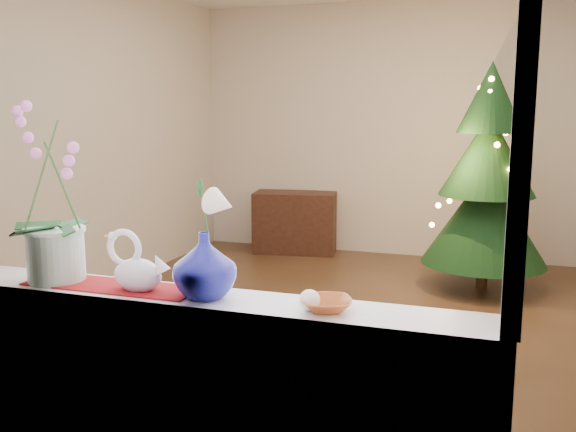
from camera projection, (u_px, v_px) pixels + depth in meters
name	position (u px, v px, depth m)	size (l,w,h in m)	color
ground	(347.00, 327.00, 4.72)	(5.00, 5.00, 0.00)	#372516
wall_back	(404.00, 131.00, 6.83)	(4.50, 0.10, 2.70)	beige
wall_front	(179.00, 184.00, 2.16)	(4.50, 0.10, 2.70)	beige
wall_left	(79.00, 138.00, 5.21)	(0.10, 5.00, 2.70)	beige
window_apron	(192.00, 428.00, 2.35)	(2.20, 0.08, 0.88)	white
windowsill	(200.00, 301.00, 2.36)	(2.20, 0.26, 0.04)	white
window_frame	(181.00, 78.00, 2.13)	(2.22, 0.06, 1.60)	white
runner	(111.00, 286.00, 2.48)	(0.70, 0.20, 0.01)	maroon
orchid_pot	(52.00, 193.00, 2.49)	(0.24, 0.24, 0.71)	beige
swan	(137.00, 262.00, 2.40)	(0.26, 0.12, 0.22)	white
blue_vase	(204.00, 260.00, 2.31)	(0.27, 0.27, 0.28)	#0D0F62
lily	(203.00, 193.00, 2.27)	(0.15, 0.09, 0.21)	white
paperweight	(310.00, 300.00, 2.18)	(0.07, 0.07, 0.07)	white
amber_dish	(326.00, 305.00, 2.18)	(0.15, 0.15, 0.04)	#AD4F20
xmas_tree	(487.00, 178.00, 5.59)	(1.09, 1.09, 1.99)	black
side_table	(295.00, 222.00, 7.13)	(0.89, 0.45, 0.67)	black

